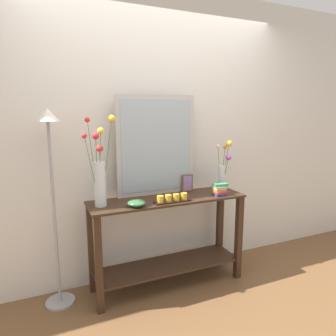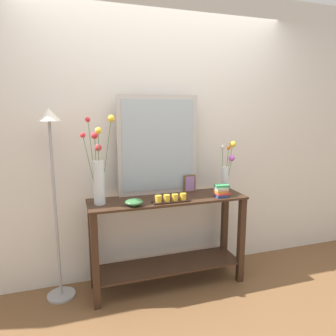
% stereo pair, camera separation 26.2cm
% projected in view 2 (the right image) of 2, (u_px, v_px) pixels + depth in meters
% --- Properties ---
extents(ground_plane, '(7.00, 6.00, 0.02)m').
position_uv_depth(ground_plane, '(168.00, 284.00, 2.87)').
color(ground_plane, brown).
extents(wall_back, '(6.40, 0.08, 2.70)m').
position_uv_depth(wall_back, '(158.00, 137.00, 2.92)').
color(wall_back, silver).
rests_on(wall_back, ground).
extents(console_table, '(1.41, 0.40, 0.83)m').
position_uv_depth(console_table, '(168.00, 233.00, 2.78)').
color(console_table, '#382316').
rests_on(console_table, ground).
extents(mirror_leaning, '(0.75, 0.03, 0.91)m').
position_uv_depth(mirror_leaning, '(158.00, 146.00, 2.78)').
color(mirror_leaning, '#B7B2AD').
rests_on(mirror_leaning, console_table).
extents(tall_vase_left, '(0.29, 0.24, 0.73)m').
position_uv_depth(tall_vase_left, '(99.00, 172.00, 2.49)').
color(tall_vase_left, silver).
rests_on(tall_vase_left, console_table).
extents(vase_right, '(0.12, 0.18, 0.49)m').
position_uv_depth(vase_right, '(227.00, 170.00, 2.88)').
color(vase_right, silver).
rests_on(vase_right, console_table).
extents(candle_tray, '(0.32, 0.09, 0.07)m').
position_uv_depth(candle_tray, '(171.00, 199.00, 2.59)').
color(candle_tray, black).
rests_on(candle_tray, console_table).
extents(picture_frame_small, '(0.11, 0.01, 0.16)m').
position_uv_depth(picture_frame_small, '(190.00, 184.00, 2.90)').
color(picture_frame_small, brown).
rests_on(picture_frame_small, console_table).
extents(decorative_bowl, '(0.15, 0.15, 0.05)m').
position_uv_depth(decorative_bowl, '(134.00, 202.00, 2.49)').
color(decorative_bowl, '#38703D').
rests_on(decorative_bowl, console_table).
extents(book_stack, '(0.14, 0.10, 0.11)m').
position_uv_depth(book_stack, '(221.00, 191.00, 2.75)').
color(book_stack, '#2D519E').
rests_on(book_stack, console_table).
extents(floor_lamp, '(0.24, 0.24, 1.62)m').
position_uv_depth(floor_lamp, '(53.00, 174.00, 2.47)').
color(floor_lamp, '#9E9EA3').
rests_on(floor_lamp, ground).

